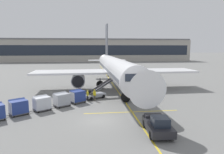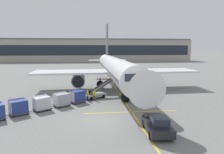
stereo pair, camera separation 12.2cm
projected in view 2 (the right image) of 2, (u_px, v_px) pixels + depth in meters
name	position (u px, v px, depth m)	size (l,w,h in m)	color
ground_plane	(100.00, 120.00, 22.61)	(600.00, 600.00, 0.00)	slate
parked_airplane	(116.00, 69.00, 39.54)	(31.68, 42.10, 14.30)	white
belt_loader	(96.00, 93.00, 32.40)	(5.16, 3.97, 2.91)	#A3A8B2
baggage_cart_lead	(77.00, 96.00, 29.67)	(2.69, 2.46, 1.91)	#515156
baggage_cart_second	(61.00, 99.00, 27.84)	(2.69, 2.46, 1.91)	#515156
baggage_cart_third	(42.00, 103.00, 25.98)	(2.69, 2.46, 1.91)	#515156
baggage_cart_fourth	(18.00, 107.00, 24.32)	(2.69, 2.46, 1.91)	#515156
pushback_tug	(157.00, 125.00, 18.98)	(2.40, 4.53, 1.83)	#232328
ground_crew_by_loader	(88.00, 95.00, 30.43)	(0.32, 0.56, 1.74)	black
ground_crew_by_carts	(94.00, 94.00, 30.72)	(0.43, 0.45, 1.74)	#514C42
safety_cone_engine_keepout	(80.00, 88.00, 39.10)	(0.65, 0.65, 0.73)	black
safety_cone_wingtip	(89.00, 92.00, 35.26)	(0.70, 0.70, 0.79)	black
safety_cone_nose_mark	(80.00, 88.00, 39.08)	(0.57, 0.57, 0.65)	black
apron_guidance_line_lead_in	(117.00, 89.00, 39.40)	(0.20, 110.00, 0.01)	yellow
apron_guidance_line_stop_bar	(131.00, 112.00, 25.44)	(12.00, 0.20, 0.01)	yellow
terminal_building	(78.00, 50.00, 120.57)	(134.77, 14.46, 13.33)	#A8A399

